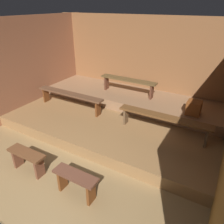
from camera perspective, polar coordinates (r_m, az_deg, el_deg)
The scene contains 11 objects.
ground at distance 5.57m, azimuth -2.53°, elevation -6.78°, with size 6.25×5.65×0.08m, color olive.
wall_back at distance 7.03m, azimuth 8.27°, elevation 12.91°, with size 6.25×0.06×2.75m, color brown.
wall_left at distance 6.76m, azimuth -23.28°, elevation 10.47°, with size 0.06×5.65×2.75m, color brown.
platform_lower at distance 6.02m, azimuth 1.22°, elevation -1.96°, with size 5.45×3.37×0.28m, color olive.
platform_middle at distance 6.66m, azimuth 5.18°, elevation 3.56°, with size 5.45×1.48×0.28m, color #8B6546.
bench_floor_left at distance 4.63m, azimuth -21.59°, elevation -11.15°, with size 0.83×0.26×0.47m.
bench_floor_right at distance 3.92m, azimuth -9.60°, elevation -17.38°, with size 0.83×0.26×0.47m.
bench_lower_left at distance 6.31m, azimuth -11.15°, elevation 4.24°, with size 2.17×0.26×0.47m.
bench_lower_right at distance 5.08m, azimuth 13.51°, elevation -1.85°, with size 2.17×0.26×0.47m.
bench_middle_center at distance 6.53m, azimuth 4.28°, elevation 7.97°, with size 1.76×0.26×0.47m.
wooden_crate_middle at distance 5.70m, azimuth 20.83°, elevation 1.03°, with size 0.34×0.34×0.34m, color brown.
Camera 1 is at (2.52, -1.45, 3.06)m, focal length 34.52 mm.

